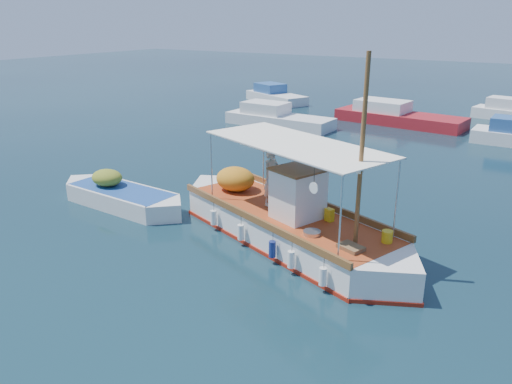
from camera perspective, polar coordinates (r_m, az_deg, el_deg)
The scene contains 6 objects.
ground at distance 18.03m, azimuth 2.61°, elevation -4.50°, with size 160.00×160.00×0.00m, color black.
fishing_caique at distance 17.23m, azimuth 3.31°, elevation -3.53°, with size 10.31×5.55×6.69m.
dinghy at distance 21.07m, azimuth -15.19°, elevation -0.62°, with size 6.53×2.06×1.59m.
bg_boat_nw at distance 35.61m, azimuth 2.36°, elevation 8.34°, with size 7.85×2.68×1.80m.
bg_boat_n at distance 37.69m, azimuth 15.68°, elevation 8.26°, with size 9.33×3.79×1.80m.
bg_boat_far_w at distance 45.98m, azimuth 2.18°, elevation 10.84°, with size 6.84×4.74×1.80m.
Camera 1 is at (8.02, -14.41, 7.29)m, focal length 35.00 mm.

